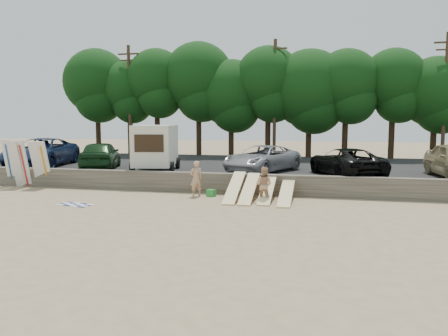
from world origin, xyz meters
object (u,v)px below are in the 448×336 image
Objects in this scene: cooler at (211,193)px; box_trailer at (156,145)px; car_2 at (262,159)px; beachgoer_a at (196,179)px; car_3 at (346,162)px; car_0 at (42,152)px; beachgoer_b at (264,185)px; car_1 at (101,155)px.

box_trailer is at bearing 160.49° from cooler.
box_trailer is 11.66× the size of cooler.
car_2 is 5.35m from beachgoer_a.
box_trailer reaches higher than car_3.
beachgoer_a is (-2.48, -4.70, -0.60)m from car_2.
car_0 is 12.55m from beachgoer_a.
beachgoer_a reaches higher than beachgoer_b.
cooler is at bearing -31.50° from car_0.
beachgoer_b is at bearing 134.89° from car_1.
car_2 is (9.56, 0.77, -0.09)m from car_1.
beachgoer_b is 4.15× the size of cooler.
beachgoer_b is at bearing -31.73° from car_0.
beachgoer_a is (3.50, -3.77, -1.32)m from box_trailer.
cooler is (-1.79, -4.55, -1.28)m from car_2.
car_2 is at bearing 164.36° from car_1.
cooler is at bearing -10.84° from beachgoer_b.
box_trailer is 8.18m from car_0.
car_1 is 8.13m from beachgoer_a.
beachgoer_b is (6.84, -4.66, -1.38)m from box_trailer.
car_1 is 12.94× the size of cooler.
box_trailer is at bearing -22.41° from car_3.
car_1 is at bearing -23.25° from car_3.
car_3 is 3.10× the size of beachgoer_a.
beachgoer_a is at bearing -93.90° from car_2.
beachgoer_a is at bearing -58.98° from box_trailer.
car_3 is 3.32× the size of beachgoer_b.
car_3 is at bearing 159.51° from car_1.
car_1 is 3.12× the size of beachgoer_b.
car_2 is at bearing -70.52° from beachgoer_b.
box_trailer is 5.31m from beachgoer_a.
car_2 is 3.40× the size of beachgoer_b.
beachgoer_b is at bearing 128.60° from beachgoer_a.
box_trailer is 5.89m from cooler.
car_3 is 7.41m from cooler.
car_3 is at bearing -116.59° from beachgoer_b.
box_trailer is at bearing 157.04° from car_1.
car_2 reaches higher than cooler.
car_0 is at bearing -58.48° from beachgoer_a.
beachgoer_b reaches higher than cooler.
box_trailer is at bearing -23.48° from beachgoer_b.
cooler is (7.78, -3.78, -1.38)m from car_1.
car_2 is 5.70m from beachgoer_b.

